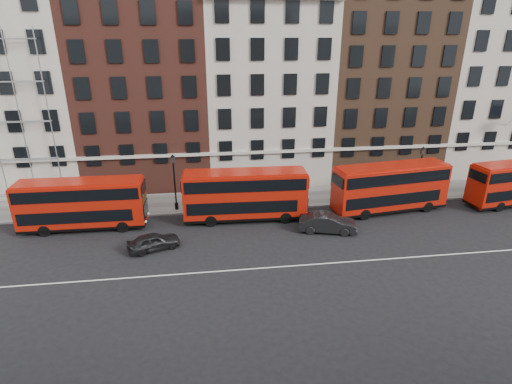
{
  "coord_description": "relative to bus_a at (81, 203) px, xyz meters",
  "views": [
    {
      "loc": [
        -6.91,
        -25.86,
        15.35
      ],
      "look_at": [
        -2.79,
        5.0,
        3.0
      ],
      "focal_mm": 28.0,
      "sensor_mm": 36.0,
      "label": 1
    }
  ],
  "objects": [
    {
      "name": "car_front",
      "position": [
        20.16,
        -3.27,
        -1.52
      ],
      "size": [
        4.97,
        2.73,
        1.55
      ],
      "primitive_type": "imported",
      "rotation": [
        0.0,
        0.0,
        1.33
      ],
      "color": "black",
      "rests_on": "ground"
    },
    {
      "name": "building_terrace",
      "position": [
        16.94,
        11.75,
        7.94
      ],
      "size": [
        64.0,
        11.95,
        22.0
      ],
      "color": "beige",
      "rests_on": "ground"
    },
    {
      "name": "lamp_post_left",
      "position": [
        7.5,
        2.67,
        0.78
      ],
      "size": [
        0.44,
        0.44,
        5.33
      ],
      "color": "black",
      "rests_on": "pavement"
    },
    {
      "name": "pavement",
      "position": [
        17.25,
        4.37,
        -2.22
      ],
      "size": [
        80.0,
        5.0,
        0.15
      ],
      "primitive_type": "cube",
      "color": "gray",
      "rests_on": "ground"
    },
    {
      "name": "lamp_post_right",
      "position": [
        30.88,
        2.19,
        0.78
      ],
      "size": [
        0.44,
        0.44,
        5.33
      ],
      "color": "black",
      "rests_on": "pavement"
    },
    {
      "name": "traffic_light",
      "position": [
        38.52,
        1.97,
        0.15
      ],
      "size": [
        0.25,
        0.45,
        3.27
      ],
      "color": "black",
      "rests_on": "pavement"
    },
    {
      "name": "bus_a",
      "position": [
        0.0,
        0.0,
        0.0
      ],
      "size": [
        10.23,
        2.59,
        4.28
      ],
      "rotation": [
        0.0,
        0.0,
        -0.01
      ],
      "color": "#B31709",
      "rests_on": "ground"
    },
    {
      "name": "iron_railings",
      "position": [
        17.25,
        6.57,
        -1.65
      ],
      "size": [
        6.6,
        0.06,
        1.0
      ],
      "primitive_type": null,
      "color": "black",
      "rests_on": "pavement"
    },
    {
      "name": "car_rear",
      "position": [
        6.16,
        -4.4,
        -1.63
      ],
      "size": [
        4.19,
        2.78,
        1.32
      ],
      "primitive_type": "imported",
      "rotation": [
        0.0,
        0.0,
        1.91
      ],
      "color": "#242427",
      "rests_on": "ground"
    },
    {
      "name": "kerb",
      "position": [
        17.25,
        1.87,
        -2.22
      ],
      "size": [
        80.0,
        0.3,
        0.16
      ],
      "primitive_type": "cube",
      "color": "gray",
      "rests_on": "ground"
    },
    {
      "name": "ground",
      "position": [
        17.25,
        -6.13,
        -2.3
      ],
      "size": [
        120.0,
        120.0,
        0.0
      ],
      "primitive_type": "plane",
      "color": "black",
      "rests_on": "ground"
    },
    {
      "name": "bus_b",
      "position": [
        13.6,
        0.0,
        0.11
      ],
      "size": [
        10.77,
        2.95,
        4.49
      ],
      "rotation": [
        0.0,
        0.0,
        -0.03
      ],
      "color": "#B31709",
      "rests_on": "ground"
    },
    {
      "name": "bus_c",
      "position": [
        26.92,
        -0.01,
        0.11
      ],
      "size": [
        10.9,
        3.95,
        4.48
      ],
      "rotation": [
        0.0,
        0.0,
        0.13
      ],
      "color": "#B31709",
      "rests_on": "ground"
    },
    {
      "name": "road_centre_line",
      "position": [
        17.25,
        -8.13,
        -2.29
      ],
      "size": [
        70.0,
        0.12,
        0.01
      ],
      "primitive_type": "cube",
      "color": "white",
      "rests_on": "ground"
    }
  ]
}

